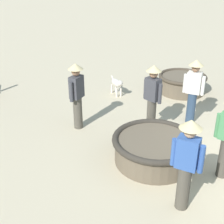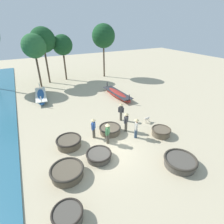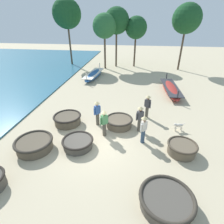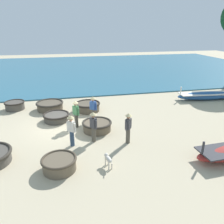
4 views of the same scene
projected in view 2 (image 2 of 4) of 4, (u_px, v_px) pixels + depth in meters
ground_plane at (109, 151)px, 12.14m from camera, size 80.00×80.00×0.00m
coracle_front_right at (69, 142)px, 12.49m from camera, size 1.80×1.80×0.63m
coracle_weathered at (99, 155)px, 11.36m from camera, size 1.69×1.69×0.49m
coracle_far_right at (180, 161)px, 10.80m from camera, size 2.04×2.04×0.56m
coracle_upturned at (110, 129)px, 14.00m from camera, size 1.75×1.75×0.57m
coracle_center at (161, 132)px, 13.72m from camera, size 1.50×1.50×0.58m
coracle_beside_post at (68, 215)px, 7.78m from camera, size 1.44×1.44×0.60m
coracle_far_left at (67, 172)px, 10.04m from camera, size 1.97×1.97×0.60m
long_boat_blue_hull at (41, 96)px, 20.27m from camera, size 1.59×5.36×1.15m
long_boat_ochre_hull at (117, 94)px, 20.81m from camera, size 1.43×5.45×1.11m
fisherman_standing_left at (121, 111)px, 15.50m from camera, size 0.42×0.39×1.67m
fisherman_hauling at (108, 132)px, 12.50m from camera, size 0.42×0.39×1.67m
fisherman_crouching at (93, 127)px, 13.12m from camera, size 0.39×0.43×1.67m
fisherman_with_hat at (136, 127)px, 13.12m from camera, size 0.38×0.44×1.67m
fisherman_standing_right at (126, 121)px, 13.93m from camera, size 0.47×0.36×1.67m
dog at (147, 119)px, 15.41m from camera, size 0.68×0.31×0.55m
tree_center at (43, 40)px, 23.08m from camera, size 3.29×3.29×7.49m
tree_right_mid at (103, 36)px, 25.83m from camera, size 3.43×3.43×7.81m
tree_left_mid at (62, 45)px, 24.77m from camera, size 2.84×2.84×6.47m
tree_tall_back at (34, 46)px, 21.69m from camera, size 2.97×2.97×6.77m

